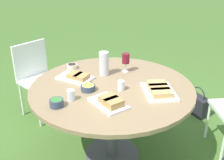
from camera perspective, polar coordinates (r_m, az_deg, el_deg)
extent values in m
plane|color=#446B2B|center=(2.93, 0.00, -14.78)|extent=(40.00, 40.00, 0.00)
cylinder|color=#4C4C51|center=(2.93, 0.00, -14.64)|extent=(0.54, 0.54, 0.02)
cylinder|color=#4C4C51|center=(2.71, 0.00, -8.68)|extent=(0.11, 0.11, 0.71)
cylinder|color=#8C7251|center=(2.52, 0.00, -1.60)|extent=(1.47, 1.47, 0.03)
cylinder|color=white|center=(3.19, 18.85, -7.84)|extent=(0.03, 0.03, 0.43)
cylinder|color=white|center=(2.90, 21.72, -11.93)|extent=(0.03, 0.03, 0.43)
cube|color=white|center=(3.44, -14.07, -0.26)|extent=(0.53, 0.54, 0.04)
cube|color=white|center=(3.51, -16.27, 4.03)|extent=(0.15, 0.43, 0.42)
cylinder|color=white|center=(3.32, -14.60, -5.91)|extent=(0.03, 0.03, 0.43)
cylinder|color=white|center=(3.51, -9.35, -3.59)|extent=(0.03, 0.03, 0.43)
cylinder|color=white|center=(3.60, -17.91, -3.75)|extent=(0.03, 0.03, 0.43)
cylinder|color=white|center=(3.78, -12.88, -1.73)|extent=(0.03, 0.03, 0.43)
cylinder|color=silver|center=(2.69, -1.65, 3.34)|extent=(0.09, 0.09, 0.23)
cone|color=silver|center=(2.69, -2.12, 5.56)|extent=(0.02, 0.02, 0.03)
cylinder|color=silver|center=(2.81, 2.76, 1.77)|extent=(0.06, 0.06, 0.01)
cylinder|color=silver|center=(2.79, 2.78, 2.63)|extent=(0.01, 0.01, 0.09)
cylinder|color=maroon|center=(2.76, 2.81, 4.41)|extent=(0.07, 0.07, 0.10)
cube|color=white|center=(2.42, 9.51, -2.38)|extent=(0.43, 0.38, 0.02)
cube|color=tan|center=(2.48, 9.09, -0.90)|extent=(0.18, 0.20, 0.04)
cube|color=tan|center=(2.41, 9.57, -1.72)|extent=(0.18, 0.20, 0.04)
cube|color=tan|center=(2.34, 10.06, -2.59)|extent=(0.18, 0.20, 0.04)
cube|color=white|center=(2.22, -0.74, -4.78)|extent=(0.34, 0.22, 0.02)
cube|color=#B2844C|center=(2.15, 0.36, -4.69)|extent=(0.12, 0.14, 0.06)
cube|color=#B2844C|center=(2.20, -0.75, -3.93)|extent=(0.12, 0.14, 0.06)
cube|color=white|center=(2.67, -7.55, 0.41)|extent=(0.38, 0.33, 0.02)
cube|color=#B2844C|center=(2.62, -6.26, 0.67)|extent=(0.16, 0.17, 0.04)
cube|color=#B2844C|center=(2.65, -7.59, 0.98)|extent=(0.16, 0.17, 0.04)
cylinder|color=#334256|center=(2.43, -4.88, -1.58)|extent=(0.13, 0.13, 0.05)
cylinder|color=#E0C147|center=(2.43, -4.90, -1.26)|extent=(0.10, 0.10, 0.02)
cylinder|color=#334256|center=(2.22, -11.19, -4.59)|extent=(0.11, 0.11, 0.06)
cylinder|color=#387533|center=(2.22, -11.23, -4.18)|extent=(0.09, 0.09, 0.03)
cylinder|color=beige|center=(2.90, -8.13, 2.74)|extent=(0.10, 0.10, 0.05)
cylinder|color=#2D231E|center=(2.90, -8.15, 3.00)|extent=(0.08, 0.08, 0.02)
cylinder|color=silver|center=(2.29, -8.34, -3.03)|extent=(0.06, 0.06, 0.09)
cylinder|color=silver|center=(2.43, 1.85, -1.10)|extent=(0.06, 0.06, 0.08)
cube|color=#232328|center=(3.65, 16.87, -4.90)|extent=(0.30, 0.14, 0.24)
torus|color=#232328|center=(3.58, 17.17, -2.82)|extent=(0.19, 0.01, 0.19)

